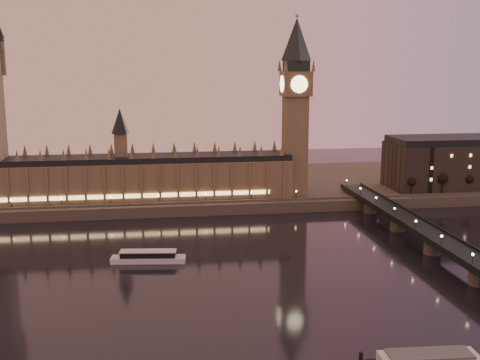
% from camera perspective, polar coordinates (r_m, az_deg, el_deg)
% --- Properties ---
extents(ground, '(700.00, 700.00, 0.00)m').
position_cam_1_polar(ground, '(235.94, -0.87, -9.42)').
color(ground, black).
rests_on(ground, ground).
extents(far_embankment, '(560.00, 130.00, 6.00)m').
position_cam_1_polar(far_embankment, '(396.77, 0.27, -0.57)').
color(far_embankment, '#423D35').
rests_on(far_embankment, ground).
extents(palace_of_westminster, '(180.00, 26.62, 52.00)m').
position_cam_1_polar(palace_of_westminster, '(345.79, -10.16, 0.70)').
color(palace_of_westminster, brown).
rests_on(palace_of_westminster, ground).
extents(big_ben, '(17.68, 17.68, 104.00)m').
position_cam_1_polar(big_ben, '(350.76, 5.30, 7.92)').
color(big_ben, brown).
rests_on(big_ben, ground).
extents(westminster_bridge, '(13.20, 260.00, 15.30)m').
position_cam_1_polar(westminster_bridge, '(261.74, 19.57, -6.72)').
color(westminster_bridge, black).
rests_on(westminster_bridge, ground).
extents(bare_tree_0, '(5.22, 5.22, 10.61)m').
position_cam_1_polar(bare_tree_0, '(368.16, 16.10, -0.18)').
color(bare_tree_0, black).
rests_on(bare_tree_0, ground).
extents(bare_tree_1, '(5.22, 5.22, 10.61)m').
position_cam_1_polar(bare_tree_1, '(375.53, 18.47, -0.10)').
color(bare_tree_1, black).
rests_on(bare_tree_1, ground).
extents(bare_tree_2, '(5.22, 5.22, 10.61)m').
position_cam_1_polar(bare_tree_2, '(383.52, 20.75, -0.03)').
color(bare_tree_2, black).
rests_on(bare_tree_2, ground).
extents(cruise_boat_a, '(31.63, 10.51, 4.97)m').
position_cam_1_polar(cruise_boat_a, '(258.17, -8.71, -7.22)').
color(cruise_boat_a, silver).
rests_on(cruise_boat_a, ground).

